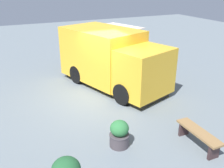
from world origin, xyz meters
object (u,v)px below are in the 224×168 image
Objects in this scene: food_truck at (112,60)px; plaza_bench at (198,135)px; planter_flowering_far at (119,134)px; person_customer at (135,51)px.

food_truck is 3.57× the size of plaza_bench.
planter_flowering_far reaches higher than plaza_bench.
plaza_bench is (-5.13, -0.33, -0.81)m from food_truck.
food_truck reaches higher than person_customer.
person_customer is 1.13× the size of planter_flowering_far.
food_truck is 5.95× the size of person_customer.
planter_flowering_far is 2.23m from plaza_bench.
food_truck is 6.74× the size of planter_flowering_far.
plaza_bench is (-0.95, -2.02, -0.03)m from planter_flowering_far.
food_truck is at bearing -22.08° from planter_flowering_far.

